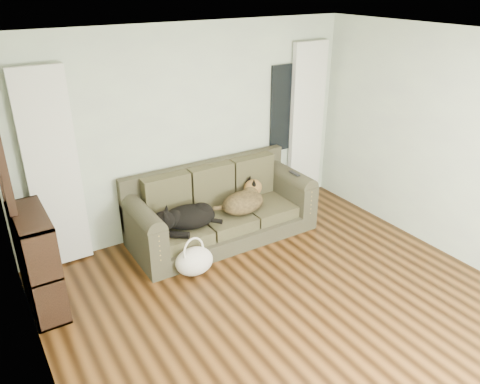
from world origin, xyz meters
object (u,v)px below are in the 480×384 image
tote_bag (194,261)px  bookshelf (39,264)px  dog_black_lab (187,217)px  sofa (222,205)px  dog_shepherd (244,200)px

tote_bag → bookshelf: bookshelf is taller
dog_black_lab → bookshelf: bookshelf is taller
sofa → dog_shepherd: 0.28m
dog_shepherd → tote_bag: (-0.95, -0.46, -0.33)m
sofa → bookshelf: bookshelf is taller
sofa → dog_shepherd: bearing=-17.1°
sofa → dog_shepherd: size_ratio=3.70×
sofa → dog_shepherd: sofa is taller
tote_bag → dog_black_lab: bearing=73.0°
tote_bag → dog_shepherd: bearing=26.0°
dog_black_lab → tote_bag: bearing=-92.8°
dog_black_lab → dog_shepherd: 0.82m
dog_shepherd → bookshelf: 2.50m
dog_shepherd → bookshelf: bookshelf is taller
dog_shepherd → bookshelf: (-2.49, -0.17, 0.01)m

